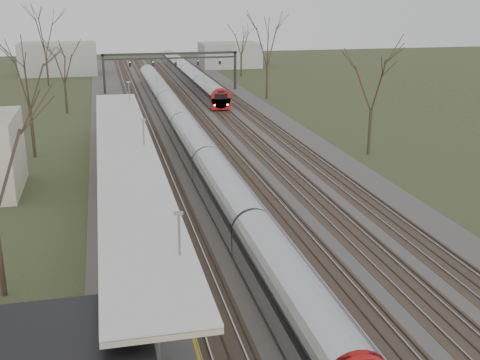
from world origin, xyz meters
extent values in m
cube|color=#474442|center=(0.00, 55.00, 0.05)|extent=(24.00, 160.00, 0.10)
cube|color=#4C3828|center=(-6.00, 55.00, 0.09)|extent=(2.60, 160.00, 0.06)
cube|color=gray|center=(-6.72, 55.00, 0.16)|extent=(0.07, 160.00, 0.12)
cube|color=gray|center=(-5.28, 55.00, 0.16)|extent=(0.07, 160.00, 0.12)
cube|color=#4C3828|center=(-2.50, 55.00, 0.09)|extent=(2.60, 160.00, 0.06)
cube|color=gray|center=(-3.22, 55.00, 0.16)|extent=(0.07, 160.00, 0.12)
cube|color=gray|center=(-1.78, 55.00, 0.16)|extent=(0.07, 160.00, 0.12)
cube|color=#4C3828|center=(1.00, 55.00, 0.09)|extent=(2.60, 160.00, 0.06)
cube|color=gray|center=(0.28, 55.00, 0.16)|extent=(0.07, 160.00, 0.12)
cube|color=gray|center=(1.72, 55.00, 0.16)|extent=(0.07, 160.00, 0.12)
cube|color=#4C3828|center=(4.50, 55.00, 0.09)|extent=(2.60, 160.00, 0.06)
cube|color=gray|center=(3.78, 55.00, 0.16)|extent=(0.07, 160.00, 0.12)
cube|color=gray|center=(5.22, 55.00, 0.16)|extent=(0.07, 160.00, 0.12)
cube|color=#4C3828|center=(8.00, 55.00, 0.09)|extent=(2.60, 160.00, 0.06)
cube|color=gray|center=(7.28, 55.00, 0.16)|extent=(0.07, 160.00, 0.12)
cube|color=gray|center=(8.72, 55.00, 0.16)|extent=(0.07, 160.00, 0.12)
cube|color=#9E9B93|center=(-9.05, 37.50, 0.50)|extent=(3.50, 69.00, 1.00)
cylinder|color=slate|center=(-9.05, 10.00, 2.50)|extent=(0.14, 0.14, 3.00)
cylinder|color=slate|center=(-9.05, 18.00, 2.50)|extent=(0.14, 0.14, 3.00)
cylinder|color=slate|center=(-9.05, 26.00, 2.50)|extent=(0.14, 0.14, 3.00)
cylinder|color=slate|center=(-9.05, 34.00, 2.50)|extent=(0.14, 0.14, 3.00)
cylinder|color=slate|center=(-9.05, 42.00, 2.50)|extent=(0.14, 0.14, 3.00)
cylinder|color=slate|center=(-9.05, 50.00, 2.50)|extent=(0.14, 0.14, 3.00)
cube|color=silver|center=(-9.05, 33.00, 4.05)|extent=(4.10, 50.00, 0.12)
cube|color=#BDB392|center=(-9.05, 33.00, 3.88)|extent=(4.10, 50.00, 0.25)
cube|color=black|center=(-10.00, 85.00, 3.00)|extent=(0.35, 0.35, 6.00)
cube|color=black|center=(10.50, 85.00, 3.00)|extent=(0.35, 0.35, 6.00)
cube|color=black|center=(0.25, 85.00, 5.90)|extent=(21.00, 0.35, 0.35)
cube|color=black|center=(0.25, 85.00, 5.20)|extent=(21.00, 0.25, 0.25)
cube|color=black|center=(-6.00, 84.80, 4.50)|extent=(0.32, 0.22, 0.85)
sphere|color=#0CFF19|center=(-6.00, 84.66, 4.75)|extent=(0.16, 0.16, 0.16)
cube|color=black|center=(-2.50, 84.80, 4.50)|extent=(0.32, 0.22, 0.85)
sphere|color=#0CFF19|center=(-2.50, 84.66, 4.75)|extent=(0.16, 0.16, 0.16)
cube|color=black|center=(1.00, 84.80, 4.50)|extent=(0.32, 0.22, 0.85)
sphere|color=#0CFF19|center=(1.00, 84.66, 4.75)|extent=(0.16, 0.16, 0.16)
cube|color=black|center=(4.50, 84.80, 4.50)|extent=(0.32, 0.22, 0.85)
sphere|color=#0CFF19|center=(4.50, 84.66, 4.75)|extent=(0.16, 0.16, 0.16)
cube|color=black|center=(8.00, 84.80, 4.50)|extent=(0.32, 0.22, 0.85)
sphere|color=#0CFF19|center=(8.00, 84.66, 4.75)|extent=(0.16, 0.16, 0.16)
cylinder|color=#2D231C|center=(-16.00, 20.00, 2.25)|extent=(0.30, 0.30, 4.50)
cylinder|color=#2D231C|center=(-17.00, 48.00, 2.48)|extent=(0.30, 0.30, 4.95)
cylinder|color=#2D231C|center=(14.00, 42.00, 2.25)|extent=(0.30, 0.30, 4.50)
cube|color=#A8ABB2|center=(-2.50, 51.68, 1.10)|extent=(2.55, 90.00, 1.60)
cylinder|color=#A8ABB2|center=(-2.50, 51.68, 1.75)|extent=(2.60, 89.70, 2.60)
cube|color=black|center=(-2.50, 51.68, 1.85)|extent=(2.62, 89.40, 0.55)
cube|color=black|center=(-2.50, 51.68, 0.17)|extent=(1.80, 89.00, 0.35)
cube|color=#A8ABB2|center=(4.50, 96.55, 1.10)|extent=(2.55, 60.00, 1.60)
cylinder|color=#A8ABB2|center=(4.50, 96.55, 1.75)|extent=(2.60, 59.70, 2.60)
cube|color=black|center=(4.50, 96.55, 1.85)|extent=(2.62, 59.40, 0.55)
cube|color=#AA0C09|center=(4.50, 66.65, 1.05)|extent=(2.55, 0.50, 1.50)
cylinder|color=#AA0C09|center=(4.50, 66.70, 1.75)|extent=(2.60, 0.60, 2.60)
cube|color=black|center=(4.50, 66.43, 2.05)|extent=(1.70, 0.12, 0.70)
sphere|color=white|center=(3.65, 66.45, 0.95)|extent=(0.22, 0.22, 0.22)
sphere|color=white|center=(5.35, 66.45, 0.95)|extent=(0.22, 0.22, 0.22)
cube|color=black|center=(4.50, 96.55, 0.17)|extent=(1.80, 59.00, 0.35)
camera|label=1|loc=(-10.48, -9.49, 14.75)|focal=45.00mm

